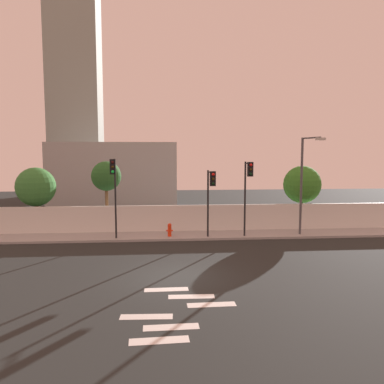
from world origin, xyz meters
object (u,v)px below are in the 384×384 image
(street_lamp_curbside, at_px, (304,177))
(roadside_tree_leftmost, at_px, (36,187))
(fire_hydrant, at_px, (170,229))
(roadside_tree_midleft, at_px, (106,177))
(traffic_light_right, at_px, (114,182))
(roadside_tree_midright, at_px, (302,185))
(traffic_light_center, at_px, (248,183))
(traffic_light_left, at_px, (211,189))

(street_lamp_curbside, distance_m, roadside_tree_leftmost, 18.38)
(fire_hydrant, distance_m, roadside_tree_midleft, 6.23)
(traffic_light_right, height_order, roadside_tree_midright, traffic_light_right)
(traffic_light_center, height_order, street_lamp_curbside, street_lamp_curbside)
(traffic_light_right, height_order, roadside_tree_midleft, traffic_light_right)
(roadside_tree_leftmost, bearing_deg, traffic_light_right, -33.36)
(traffic_light_center, height_order, traffic_light_right, traffic_light_right)
(street_lamp_curbside, bearing_deg, roadside_tree_midright, 70.89)
(traffic_light_center, distance_m, traffic_light_right, 8.34)
(traffic_light_left, bearing_deg, roadside_tree_midleft, 150.24)
(fire_hydrant, height_order, roadside_tree_midright, roadside_tree_midright)
(traffic_light_center, relative_size, roadside_tree_midleft, 0.98)
(traffic_light_left, xyz_separation_m, traffic_light_center, (2.40, 0.24, 0.35))
(traffic_light_left, relative_size, traffic_light_right, 0.85)
(fire_hydrant, bearing_deg, roadside_tree_midright, 16.57)
(traffic_light_left, distance_m, roadside_tree_midleft, 8.02)
(fire_hydrant, xyz_separation_m, roadside_tree_leftmost, (-9.29, 2.95, 2.57))
(roadside_tree_midleft, bearing_deg, roadside_tree_leftmost, -180.00)
(roadside_tree_leftmost, distance_m, roadside_tree_midleft, 4.94)
(fire_hydrant, bearing_deg, roadside_tree_leftmost, 162.36)
(traffic_light_left, distance_m, street_lamp_curbside, 6.31)
(fire_hydrant, bearing_deg, roadside_tree_midleft, 146.13)
(roadside_tree_midright, bearing_deg, traffic_light_right, -163.75)
(roadside_tree_midleft, bearing_deg, traffic_light_left, -29.76)
(street_lamp_curbside, relative_size, roadside_tree_midleft, 1.29)
(roadside_tree_leftmost, relative_size, roadside_tree_midright, 0.99)
(street_lamp_curbside, height_order, roadside_tree_midright, street_lamp_curbside)
(traffic_light_left, height_order, roadside_tree_leftmost, roadside_tree_leftmost)
(street_lamp_curbside, height_order, roadside_tree_leftmost, street_lamp_curbside)
(traffic_light_center, bearing_deg, roadside_tree_midleft, 158.26)
(traffic_light_right, bearing_deg, traffic_light_center, 1.05)
(traffic_light_left, height_order, roadside_tree_midright, roadside_tree_midright)
(street_lamp_curbside, distance_m, fire_hydrant, 9.42)
(traffic_light_right, bearing_deg, roadside_tree_midright, 16.25)
(roadside_tree_midleft, distance_m, roadside_tree_midright, 14.33)
(street_lamp_curbside, xyz_separation_m, roadside_tree_midright, (1.13, 3.27, -0.77))
(traffic_light_right, distance_m, roadside_tree_midright, 13.88)
(traffic_light_left, distance_m, traffic_light_center, 2.44)
(traffic_light_center, distance_m, roadside_tree_leftmost, 14.72)
(roadside_tree_leftmost, height_order, roadside_tree_midright, roadside_tree_midright)
(roadside_tree_midleft, bearing_deg, street_lamp_curbside, -13.95)
(fire_hydrant, height_order, roadside_tree_midleft, roadside_tree_midleft)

